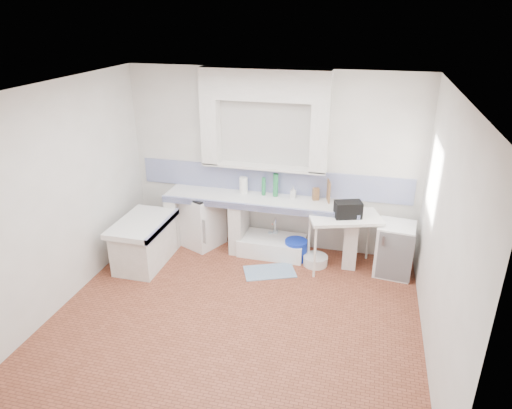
% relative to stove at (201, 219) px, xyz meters
% --- Properties ---
extents(floor, '(4.50, 4.50, 0.00)m').
position_rel_stove_xyz_m(floor, '(1.10, -1.71, -0.43)').
color(floor, brown).
rests_on(floor, ground).
extents(ceiling, '(4.50, 4.50, 0.00)m').
position_rel_stove_xyz_m(ceiling, '(1.10, -1.71, 2.37)').
color(ceiling, white).
rests_on(ceiling, ground).
extents(wall_back, '(4.50, 0.00, 4.50)m').
position_rel_stove_xyz_m(wall_back, '(1.10, 0.29, 0.97)').
color(wall_back, silver).
rests_on(wall_back, ground).
extents(wall_front, '(4.50, 0.00, 4.50)m').
position_rel_stove_xyz_m(wall_front, '(1.10, -3.71, 0.97)').
color(wall_front, silver).
rests_on(wall_front, ground).
extents(wall_left, '(0.00, 4.50, 4.50)m').
position_rel_stove_xyz_m(wall_left, '(-1.15, -1.71, 0.97)').
color(wall_left, silver).
rests_on(wall_left, ground).
extents(wall_right, '(0.00, 4.50, 4.50)m').
position_rel_stove_xyz_m(wall_right, '(3.35, -1.71, 0.97)').
color(wall_right, silver).
rests_on(wall_right, ground).
extents(alcove_mass, '(1.90, 0.25, 0.45)m').
position_rel_stove_xyz_m(alcove_mass, '(1.00, 0.16, 2.15)').
color(alcove_mass, silver).
rests_on(alcove_mass, ground).
extents(window_frame, '(0.35, 0.86, 1.06)m').
position_rel_stove_xyz_m(window_frame, '(3.53, -0.51, 1.17)').
color(window_frame, '#352210').
rests_on(window_frame, ground).
extents(lace_valance, '(0.01, 0.84, 0.24)m').
position_rel_stove_xyz_m(lace_valance, '(3.38, -0.51, 1.55)').
color(lace_valance, white).
rests_on(lace_valance, ground).
extents(counter_slab, '(3.00, 0.60, 0.08)m').
position_rel_stove_xyz_m(counter_slab, '(1.00, -0.01, 0.43)').
color(counter_slab, white).
rests_on(counter_slab, ground).
extents(counter_lip, '(3.00, 0.04, 0.10)m').
position_rel_stove_xyz_m(counter_lip, '(1.00, -0.29, 0.43)').
color(counter_lip, navy).
rests_on(counter_lip, ground).
extents(counter_pier_left, '(0.20, 0.55, 0.82)m').
position_rel_stove_xyz_m(counter_pier_left, '(-0.40, -0.01, -0.02)').
color(counter_pier_left, silver).
rests_on(counter_pier_left, ground).
extents(counter_pier_mid, '(0.20, 0.55, 0.82)m').
position_rel_stove_xyz_m(counter_pier_mid, '(0.65, -0.01, -0.02)').
color(counter_pier_mid, silver).
rests_on(counter_pier_mid, ground).
extents(counter_pier_right, '(0.20, 0.55, 0.82)m').
position_rel_stove_xyz_m(counter_pier_right, '(2.40, -0.01, -0.02)').
color(counter_pier_right, silver).
rests_on(counter_pier_right, ground).
extents(peninsula_top, '(0.70, 1.10, 0.08)m').
position_rel_stove_xyz_m(peninsula_top, '(-0.60, -0.81, 0.23)').
color(peninsula_top, white).
rests_on(peninsula_top, ground).
extents(peninsula_base, '(0.60, 1.00, 0.62)m').
position_rel_stove_xyz_m(peninsula_base, '(-0.60, -0.81, -0.12)').
color(peninsula_base, silver).
rests_on(peninsula_base, ground).
extents(peninsula_lip, '(0.04, 1.10, 0.10)m').
position_rel_stove_xyz_m(peninsula_lip, '(-0.27, -0.81, 0.23)').
color(peninsula_lip, navy).
rests_on(peninsula_lip, ground).
extents(backsplash, '(4.27, 0.03, 0.40)m').
position_rel_stove_xyz_m(backsplash, '(1.10, 0.27, 0.67)').
color(backsplash, navy).
rests_on(backsplash, ground).
extents(stove, '(0.79, 0.78, 0.85)m').
position_rel_stove_xyz_m(stove, '(0.00, 0.00, 0.00)').
color(stove, white).
rests_on(stove, ground).
extents(sink, '(1.02, 0.57, 0.24)m').
position_rel_stove_xyz_m(sink, '(1.20, -0.05, -0.30)').
color(sink, white).
rests_on(sink, ground).
extents(side_table, '(1.13, 0.85, 0.04)m').
position_rel_stove_xyz_m(side_table, '(2.29, -0.22, -0.01)').
color(side_table, white).
rests_on(side_table, ground).
extents(fridge, '(0.55, 0.55, 0.77)m').
position_rel_stove_xyz_m(fridge, '(3.02, -0.19, -0.04)').
color(fridge, white).
rests_on(fridge, ground).
extents(bucket_red, '(0.36, 0.36, 0.27)m').
position_rel_stove_xyz_m(bucket_red, '(1.00, -0.11, -0.29)').
color(bucket_red, '#AB2C24').
rests_on(bucket_red, ground).
extents(bucket_orange, '(0.28, 0.28, 0.25)m').
position_rel_stove_xyz_m(bucket_orange, '(1.23, -0.07, -0.30)').
color(bucket_orange, red).
rests_on(bucket_orange, ground).
extents(bucket_blue, '(0.42, 0.42, 0.32)m').
position_rel_stove_xyz_m(bucket_blue, '(1.59, -0.15, -0.27)').
color(bucket_blue, '#0F2DBB').
rests_on(bucket_blue, ground).
extents(basin_white, '(0.48, 0.48, 0.14)m').
position_rel_stove_xyz_m(basin_white, '(1.91, -0.24, -0.35)').
color(basin_white, white).
rests_on(basin_white, ground).
extents(water_bottle_a, '(0.08, 0.08, 0.29)m').
position_rel_stove_xyz_m(water_bottle_a, '(1.14, 0.10, -0.28)').
color(water_bottle_a, silver).
rests_on(water_bottle_a, ground).
extents(water_bottle_b, '(0.09, 0.09, 0.30)m').
position_rel_stove_xyz_m(water_bottle_b, '(1.21, 0.13, -0.28)').
color(water_bottle_b, silver).
rests_on(water_bottle_b, ground).
extents(black_bag, '(0.42, 0.32, 0.23)m').
position_rel_stove_xyz_m(black_bag, '(2.32, -0.25, 0.53)').
color(black_bag, black).
rests_on(black_bag, side_table).
extents(green_bottle_a, '(0.07, 0.07, 0.28)m').
position_rel_stove_xyz_m(green_bottle_a, '(1.01, 0.14, 0.62)').
color(green_bottle_a, '#207A41').
rests_on(green_bottle_a, counter_slab).
extents(green_bottle_b, '(0.10, 0.10, 0.36)m').
position_rel_stove_xyz_m(green_bottle_b, '(1.20, 0.14, 0.65)').
color(green_bottle_b, '#207A41').
rests_on(green_bottle_b, counter_slab).
extents(knife_block, '(0.12, 0.11, 0.19)m').
position_rel_stove_xyz_m(knife_block, '(1.82, 0.14, 0.57)').
color(knife_block, olive).
rests_on(knife_block, counter_slab).
extents(cutting_board, '(0.08, 0.23, 0.32)m').
position_rel_stove_xyz_m(cutting_board, '(2.00, 0.14, 0.63)').
color(cutting_board, olive).
rests_on(cutting_board, counter_slab).
extents(paper_towel, '(0.13, 0.13, 0.26)m').
position_rel_stove_xyz_m(paper_towel, '(0.69, 0.13, 0.60)').
color(paper_towel, white).
rests_on(paper_towel, counter_slab).
extents(soap_bottle, '(0.08, 0.08, 0.18)m').
position_rel_stove_xyz_m(soap_bottle, '(1.47, 0.13, 0.56)').
color(soap_bottle, white).
rests_on(soap_bottle, counter_slab).
extents(rug, '(0.84, 0.67, 0.01)m').
position_rel_stove_xyz_m(rug, '(1.28, -0.62, -0.42)').
color(rug, '#2F6094').
rests_on(rug, ground).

